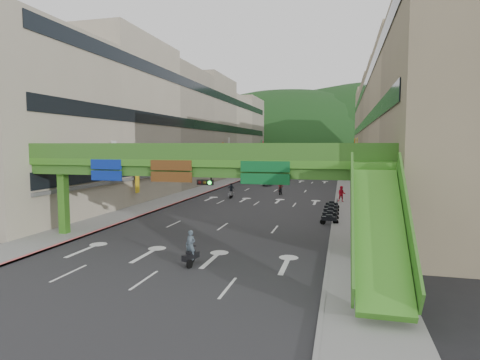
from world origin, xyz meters
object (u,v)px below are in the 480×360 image
at_px(car_yellow, 278,180).
at_px(pedestrian_red, 342,195).
at_px(overpass_near, 207,171).
at_px(scooter_rider_near, 191,249).
at_px(scooter_rider_mid, 281,187).
at_px(car_silver, 268,182).

xyz_separation_m(car_yellow, pedestrian_red, (11.20, -21.99, 0.23)).
xyz_separation_m(overpass_near, scooter_rider_near, (0.46, -4.38, -4.24)).
bearing_deg(overpass_near, scooter_rider_near, -83.96).
distance_m(scooter_rider_mid, car_yellow, 16.15).
height_order(overpass_near, scooter_rider_near, overpass_near).
relative_size(overpass_near, car_silver, 7.56).
bearing_deg(car_silver, pedestrian_red, -55.01).
bearing_deg(car_yellow, overpass_near, -85.70).
distance_m(overpass_near, car_silver, 42.05).
xyz_separation_m(car_silver, car_yellow, (1.10, 3.96, 0.10)).
height_order(scooter_rider_mid, car_yellow, scooter_rider_mid).
distance_m(overpass_near, pedestrian_red, 25.59).
xyz_separation_m(overpass_near, pedestrian_red, (8.87, 23.62, -4.26)).
xyz_separation_m(scooter_rider_mid, car_silver, (-4.00, 11.93, -0.43)).
relative_size(overpass_near, pedestrian_red, 14.83).
distance_m(scooter_rider_mid, pedestrian_red, 10.30).
bearing_deg(car_silver, overpass_near, -84.59).
distance_m(car_silver, pedestrian_red, 21.83).
relative_size(scooter_rider_near, pedestrian_red, 1.10).
distance_m(car_yellow, pedestrian_red, 24.68).
height_order(overpass_near, car_yellow, overpass_near).
bearing_deg(overpass_near, scooter_rider_mid, 88.91).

